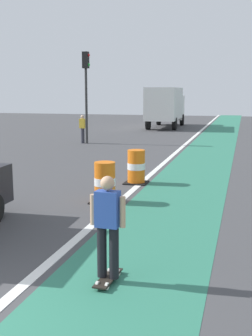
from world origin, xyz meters
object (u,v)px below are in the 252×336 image
object	(u,v)px
skateboarder_on_lane	(108,226)
delivery_truck_down_block	(166,105)
pedestrian_crossing	(83,128)
traffic_light_corner	(86,81)
traffic_barrel_mid	(136,167)
traffic_barrel_front	(105,183)

from	to	relation	value
skateboarder_on_lane	delivery_truck_down_block	world-z (taller)	delivery_truck_down_block
pedestrian_crossing	delivery_truck_down_block	bearing A→B (deg)	77.58
skateboarder_on_lane	pedestrian_crossing	world-z (taller)	skateboarder_on_lane
traffic_light_corner	delivery_truck_down_block	bearing A→B (deg)	78.96
skateboarder_on_lane	delivery_truck_down_block	size ratio (longest dim) A/B	0.22
traffic_barrel_mid	skateboarder_on_lane	bearing A→B (deg)	-79.53
traffic_barrel_mid	traffic_light_corner	world-z (taller)	traffic_light_corner
traffic_barrel_mid	traffic_light_corner	bearing A→B (deg)	118.20
traffic_barrel_front	pedestrian_crossing	xyz separation A→B (m)	(-5.41, 12.65, 0.33)
traffic_light_corner	pedestrian_crossing	xyz separation A→B (m)	(-0.29, 0.08, -2.64)
skateboarder_on_lane	traffic_barrel_mid	xyz separation A→B (m)	(-1.36, 7.38, -0.38)
skateboarder_on_lane	traffic_light_corner	xyz separation A→B (m)	(-6.71, 17.35, 2.59)
traffic_light_corner	pedestrian_crossing	bearing A→B (deg)	164.23
traffic_light_corner	pedestrian_crossing	size ratio (longest dim) A/B	3.17
skateboarder_on_lane	delivery_truck_down_block	xyz separation A→B (m)	(-4.33, 29.54, 0.94)
delivery_truck_down_block	pedestrian_crossing	bearing A→B (deg)	-102.42
traffic_barrel_mid	pedestrian_crossing	world-z (taller)	pedestrian_crossing
traffic_barrel_front	delivery_truck_down_block	world-z (taller)	delivery_truck_down_block
skateboarder_on_lane	pedestrian_crossing	xyz separation A→B (m)	(-7.00, 17.43, -0.05)
skateboarder_on_lane	traffic_barrel_mid	world-z (taller)	skateboarder_on_lane
delivery_truck_down_block	traffic_barrel_mid	bearing A→B (deg)	-82.37
traffic_light_corner	traffic_barrel_mid	bearing A→B (deg)	-61.80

